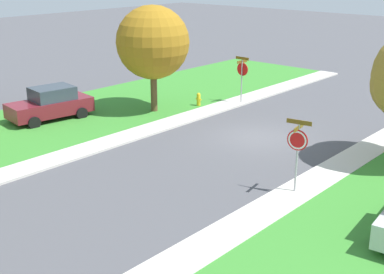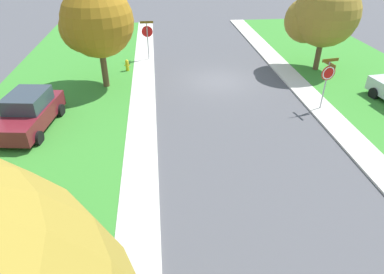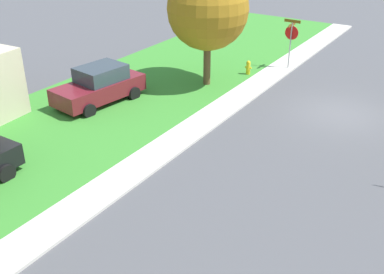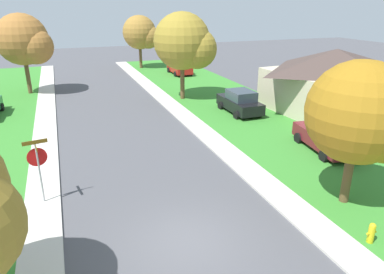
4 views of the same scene
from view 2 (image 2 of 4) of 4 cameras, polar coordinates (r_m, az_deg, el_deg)
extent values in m
plane|color=#4C4C51|center=(21.53, 4.56, 9.36)|extent=(120.00, 120.00, 0.00)
cube|color=beige|center=(11.11, -9.08, -15.56)|extent=(1.40, 56.00, 0.10)
cylinder|color=#9E9EA3|center=(24.99, -7.45, 15.52)|extent=(0.07, 0.07, 2.60)
cylinder|color=red|center=(24.84, -7.57, 17.22)|extent=(0.76, 0.04, 0.76)
cylinder|color=white|center=(24.86, -7.57, 17.23)|extent=(0.67, 0.02, 0.67)
cylinder|color=red|center=(24.87, -7.57, 17.23)|extent=(0.55, 0.01, 0.55)
cube|color=brown|center=(24.65, -7.68, 18.63)|extent=(0.92, 0.04, 0.16)
cube|color=brown|center=(24.69, -7.65, 18.20)|extent=(0.04, 0.92, 0.16)
cylinder|color=#9E9EA3|center=(18.64, 21.46, 7.92)|extent=(0.07, 0.07, 2.60)
cylinder|color=red|center=(18.34, 22.01, 9.98)|extent=(0.75, 0.16, 0.76)
cylinder|color=white|center=(18.33, 22.04, 9.96)|extent=(0.66, 0.12, 0.67)
cylinder|color=red|center=(18.33, 22.05, 9.96)|extent=(0.54, 0.10, 0.55)
cube|color=brown|center=(18.18, 22.32, 11.91)|extent=(0.91, 0.18, 0.16)
cube|color=brown|center=(18.24, 22.20, 11.35)|extent=(0.18, 0.91, 0.16)
cylinder|color=black|center=(21.51, 28.31, 6.47)|extent=(0.31, 0.66, 0.64)
cylinder|color=black|center=(11.84, -25.04, -13.36)|extent=(0.24, 0.64, 0.64)
cube|color=maroon|center=(17.52, -25.72, 3.23)|extent=(2.38, 4.51, 0.76)
cube|color=#2D3842|center=(17.39, -26.00, 5.62)|extent=(1.88, 2.30, 0.68)
cylinder|color=black|center=(16.26, -24.47, -0.18)|extent=(0.33, 0.67, 0.64)
cylinder|color=black|center=(18.37, -21.29, 4.20)|extent=(0.33, 0.67, 0.64)
cylinder|color=black|center=(19.14, -26.27, 4.12)|extent=(0.33, 0.67, 0.64)
cylinder|color=brown|center=(20.81, -14.60, 11.30)|extent=(0.36, 0.36, 2.48)
sphere|color=#976918|center=(20.09, -15.64, 18.30)|extent=(3.94, 3.94, 3.94)
sphere|color=#976918|center=(20.92, -17.72, 17.08)|extent=(2.76, 2.76, 2.76)
cylinder|color=brown|center=(24.37, 20.52, 12.99)|extent=(0.36, 0.36, 2.25)
sphere|color=olive|center=(23.77, 21.71, 18.76)|extent=(4.05, 4.05, 4.05)
sphere|color=olive|center=(24.02, 18.79, 18.14)|extent=(2.84, 2.84, 2.84)
cylinder|color=gold|center=(23.28, -10.86, 11.56)|extent=(0.22, 0.22, 0.70)
sphere|color=gold|center=(23.16, -10.95, 12.42)|extent=(0.22, 0.22, 0.22)
cylinder|color=gold|center=(23.24, -10.53, 11.82)|extent=(0.10, 0.08, 0.08)
cylinder|color=gold|center=(23.26, -11.23, 11.77)|extent=(0.10, 0.08, 0.08)
camera|label=1|loc=(17.30, 85.88, 2.15)|focal=49.60mm
camera|label=3|loc=(8.38, 85.23, 6.11)|focal=43.33mm
camera|label=4|loc=(30.05, 8.99, 30.50)|focal=33.32mm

